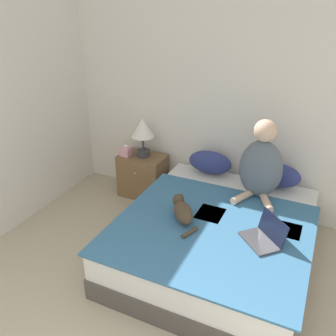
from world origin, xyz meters
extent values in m
cube|color=silver|center=(0.00, 3.74, 1.27)|extent=(5.25, 0.05, 2.55)
cube|color=#4C4742|center=(0.01, 2.72, 0.10)|extent=(1.62, 1.92, 0.20)
cube|color=silver|center=(0.01, 2.72, 0.32)|extent=(1.60, 1.89, 0.24)
cube|color=teal|center=(0.01, 2.52, 0.45)|extent=(1.67, 1.53, 0.02)
cube|color=#5B9384|center=(0.59, 2.79, 0.46)|extent=(0.27, 0.24, 0.01)
cube|color=#5B9384|center=(-0.07, 2.74, 0.46)|extent=(0.24, 0.27, 0.01)
ellipsoid|color=navy|center=(-0.35, 3.53, 0.59)|extent=(0.49, 0.22, 0.26)
ellipsoid|color=navy|center=(0.37, 3.53, 0.59)|extent=(0.49, 0.22, 0.26)
ellipsoid|color=slate|center=(0.25, 3.25, 0.76)|extent=(0.42, 0.23, 0.60)
sphere|color=#DBB293|center=(0.25, 3.25, 1.16)|extent=(0.22, 0.22, 0.22)
cylinder|color=#DBB293|center=(0.13, 3.11, 0.50)|extent=(0.19, 0.30, 0.07)
cylinder|color=#DBB293|center=(0.36, 3.11, 0.50)|extent=(0.19, 0.30, 0.07)
ellipsoid|color=#473828|center=(-0.26, 2.54, 0.54)|extent=(0.32, 0.35, 0.16)
sphere|color=#473828|center=(-0.37, 2.68, 0.57)|extent=(0.11, 0.11, 0.11)
cone|color=#473828|center=(-0.39, 2.66, 0.61)|extent=(0.05, 0.05, 0.05)
cone|color=#473828|center=(-0.34, 2.70, 0.61)|extent=(0.05, 0.05, 0.05)
cylinder|color=#473828|center=(-0.13, 2.37, 0.48)|extent=(0.10, 0.18, 0.03)
cube|color=#424247|center=(0.43, 2.51, 0.47)|extent=(0.37, 0.37, 0.02)
cube|color=black|center=(0.51, 2.59, 0.58)|extent=(0.27, 0.27, 0.20)
cube|color=brown|center=(-1.20, 3.48, 0.27)|extent=(0.55, 0.36, 0.53)
sphere|color=tan|center=(-1.20, 3.29, 0.38)|extent=(0.03, 0.03, 0.03)
cylinder|color=#38383D|center=(-1.18, 3.49, 0.57)|extent=(0.16, 0.16, 0.08)
cylinder|color=#38383D|center=(-1.18, 3.49, 0.70)|extent=(0.02, 0.02, 0.17)
cone|color=white|center=(-1.18, 3.49, 0.90)|extent=(0.27, 0.27, 0.23)
cube|color=#E09EB2|center=(-1.38, 3.41, 0.59)|extent=(0.12, 0.12, 0.11)
ellipsoid|color=white|center=(-1.38, 3.41, 0.66)|extent=(0.06, 0.04, 0.03)
camera|label=1|loc=(0.75, 0.08, 2.29)|focal=38.00mm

